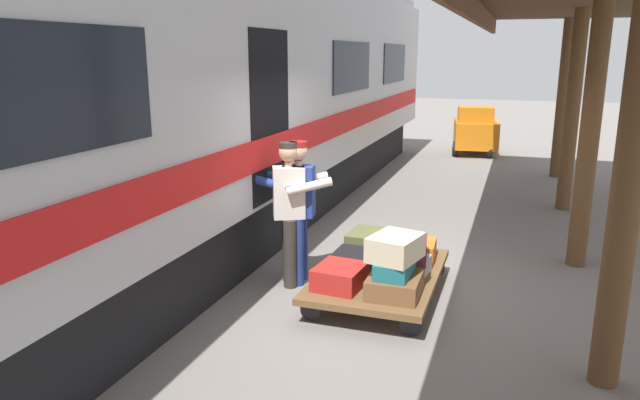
{
  "coord_description": "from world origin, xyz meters",
  "views": [
    {
      "loc": [
        -1.1,
        6.43,
        2.68
      ],
      "look_at": [
        0.87,
        0.65,
        1.15
      ],
      "focal_mm": 33.03,
      "sensor_mm": 36.0,
      "label": 1
    }
  ],
  "objects_px": {
    "suitcase_brown_leather": "(395,285)",
    "suitcase_gray_aluminum": "(405,267)",
    "suitcase_teal_softside": "(395,267)",
    "suitcase_black_hardshell": "(354,261)",
    "porter_by_door": "(291,209)",
    "suitcase_red_plastic": "(340,276)",
    "suitcase_orange_carryall": "(414,250)",
    "porter_in_overalls": "(297,207)",
    "suitcase_burgundy_valise": "(409,249)",
    "suitcase_olive_duffel": "(367,242)",
    "train_car": "(161,104)",
    "baggage_tug": "(475,131)",
    "luggage_cart": "(379,275)",
    "suitcase_cream_canvas": "(395,247)"
  },
  "relations": [
    {
      "from": "suitcase_brown_leather",
      "to": "suitcase_gray_aluminum",
      "type": "bearing_deg",
      "value": -90.0
    },
    {
      "from": "suitcase_teal_softside",
      "to": "suitcase_black_hardshell",
      "type": "bearing_deg",
      "value": -43.44
    },
    {
      "from": "porter_by_door",
      "to": "suitcase_red_plastic",
      "type": "bearing_deg",
      "value": 142.24
    },
    {
      "from": "suitcase_orange_carryall",
      "to": "suitcase_brown_leather",
      "type": "height_order",
      "value": "suitcase_orange_carryall"
    },
    {
      "from": "suitcase_orange_carryall",
      "to": "suitcase_teal_softside",
      "type": "relative_size",
      "value": 0.89
    },
    {
      "from": "porter_in_overalls",
      "to": "porter_by_door",
      "type": "relative_size",
      "value": 1.0
    },
    {
      "from": "suitcase_red_plastic",
      "to": "suitcase_burgundy_valise",
      "type": "xyz_separation_m",
      "value": [
        -0.62,
        -0.55,
        0.19
      ]
    },
    {
      "from": "suitcase_black_hardshell",
      "to": "suitcase_olive_duffel",
      "type": "xyz_separation_m",
      "value": [
        0.0,
        -0.56,
        0.04
      ]
    },
    {
      "from": "porter_by_door",
      "to": "train_car",
      "type": "bearing_deg",
      "value": -9.27
    },
    {
      "from": "baggage_tug",
      "to": "suitcase_black_hardshell",
      "type": "bearing_deg",
      "value": 87.11
    },
    {
      "from": "suitcase_gray_aluminum",
      "to": "suitcase_olive_duffel",
      "type": "height_order",
      "value": "suitcase_olive_duffel"
    },
    {
      "from": "suitcase_orange_carryall",
      "to": "suitcase_burgundy_valise",
      "type": "relative_size",
      "value": 1.0
    },
    {
      "from": "suitcase_gray_aluminum",
      "to": "suitcase_red_plastic",
      "type": "xyz_separation_m",
      "value": [
        0.58,
        0.56,
        0.02
      ]
    },
    {
      "from": "suitcase_orange_carryall",
      "to": "porter_by_door",
      "type": "xyz_separation_m",
      "value": [
        1.37,
        0.52,
        0.52
      ]
    },
    {
      "from": "porter_in_overalls",
      "to": "porter_by_door",
      "type": "xyz_separation_m",
      "value": [
        0.04,
        0.09,
        0.0
      ]
    },
    {
      "from": "suitcase_gray_aluminum",
      "to": "luggage_cart",
      "type": "bearing_deg",
      "value": -0.0
    },
    {
      "from": "suitcase_red_plastic",
      "to": "suitcase_gray_aluminum",
      "type": "bearing_deg",
      "value": -135.99
    },
    {
      "from": "suitcase_red_plastic",
      "to": "porter_in_overalls",
      "type": "bearing_deg",
      "value": -43.31
    },
    {
      "from": "baggage_tug",
      "to": "train_car",
      "type": "bearing_deg",
      "value": 72.34
    },
    {
      "from": "luggage_cart",
      "to": "porter_by_door",
      "type": "height_order",
      "value": "porter_by_door"
    },
    {
      "from": "suitcase_gray_aluminum",
      "to": "suitcase_burgundy_valise",
      "type": "relative_size",
      "value": 1.11
    },
    {
      "from": "suitcase_burgundy_valise",
      "to": "suitcase_brown_leather",
      "type": "bearing_deg",
      "value": 86.4
    },
    {
      "from": "suitcase_olive_duffel",
      "to": "porter_in_overalls",
      "type": "xyz_separation_m",
      "value": [
        0.74,
        0.43,
        0.49
      ]
    },
    {
      "from": "suitcase_gray_aluminum",
      "to": "train_car",
      "type": "bearing_deg",
      "value": -6.17
    },
    {
      "from": "suitcase_olive_duffel",
      "to": "porter_by_door",
      "type": "distance_m",
      "value": 1.06
    },
    {
      "from": "suitcase_teal_softside",
      "to": "baggage_tug",
      "type": "height_order",
      "value": "baggage_tug"
    },
    {
      "from": "luggage_cart",
      "to": "suitcase_burgundy_valise",
      "type": "bearing_deg",
      "value": 178.03
    },
    {
      "from": "train_car",
      "to": "suitcase_olive_duffel",
      "type": "bearing_deg",
      "value": -175.4
    },
    {
      "from": "suitcase_red_plastic",
      "to": "baggage_tug",
      "type": "relative_size",
      "value": 0.29
    },
    {
      "from": "suitcase_gray_aluminum",
      "to": "suitcase_brown_leather",
      "type": "xyz_separation_m",
      "value": [
        0.0,
        0.56,
        0.01
      ]
    },
    {
      "from": "suitcase_red_plastic",
      "to": "suitcase_orange_carryall",
      "type": "height_order",
      "value": "suitcase_red_plastic"
    },
    {
      "from": "suitcase_red_plastic",
      "to": "porter_by_door",
      "type": "distance_m",
      "value": 1.12
    },
    {
      "from": "suitcase_cream_canvas",
      "to": "baggage_tug",
      "type": "distance_m",
      "value": 10.84
    },
    {
      "from": "train_car",
      "to": "suitcase_black_hardshell",
      "type": "relative_size",
      "value": 37.42
    },
    {
      "from": "suitcase_brown_leather",
      "to": "suitcase_red_plastic",
      "type": "bearing_deg",
      "value": 0.0
    },
    {
      "from": "train_car",
      "to": "suitcase_teal_softside",
      "type": "xyz_separation_m",
      "value": [
        -3.22,
        0.89,
        -1.48
      ]
    },
    {
      "from": "suitcase_olive_duffel",
      "to": "porter_by_door",
      "type": "height_order",
      "value": "porter_by_door"
    },
    {
      "from": "porter_in_overalls",
      "to": "suitcase_black_hardshell",
      "type": "bearing_deg",
      "value": 169.6
    },
    {
      "from": "suitcase_olive_duffel",
      "to": "baggage_tug",
      "type": "bearing_deg",
      "value": -93.06
    },
    {
      "from": "suitcase_teal_softside",
      "to": "suitcase_burgundy_valise",
      "type": "height_order",
      "value": "suitcase_burgundy_valise"
    },
    {
      "from": "suitcase_gray_aluminum",
      "to": "suitcase_cream_canvas",
      "type": "height_order",
      "value": "suitcase_cream_canvas"
    },
    {
      "from": "suitcase_olive_duffel",
      "to": "suitcase_cream_canvas",
      "type": "xyz_separation_m",
      "value": [
        -0.57,
        1.1,
        0.35
      ]
    },
    {
      "from": "porter_by_door",
      "to": "baggage_tug",
      "type": "relative_size",
      "value": 0.93
    },
    {
      "from": "suitcase_gray_aluminum",
      "to": "suitcase_red_plastic",
      "type": "relative_size",
      "value": 1.03
    },
    {
      "from": "train_car",
      "to": "suitcase_gray_aluminum",
      "type": "distance_m",
      "value": 3.65
    },
    {
      "from": "luggage_cart",
      "to": "suitcase_brown_leather",
      "type": "bearing_deg",
      "value": 117.36
    },
    {
      "from": "suitcase_orange_carryall",
      "to": "porter_in_overalls",
      "type": "height_order",
      "value": "porter_in_overalls"
    },
    {
      "from": "suitcase_black_hardshell",
      "to": "suitcase_olive_duffel",
      "type": "relative_size",
      "value": 0.97
    },
    {
      "from": "suitcase_olive_duffel",
      "to": "suitcase_teal_softside",
      "type": "bearing_deg",
      "value": 117.44
    },
    {
      "from": "suitcase_gray_aluminum",
      "to": "suitcase_burgundy_valise",
      "type": "bearing_deg",
      "value": 162.12
    }
  ]
}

